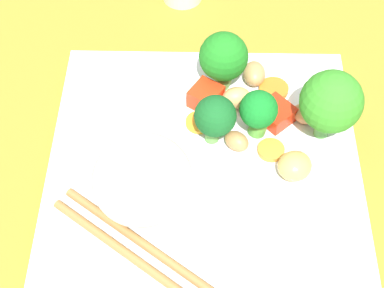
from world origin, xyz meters
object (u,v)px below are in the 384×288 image
Objects in this scene: square_plate at (201,166)px; broccoli_floret_2 at (255,111)px; rice_mound at (139,179)px; carrot_slice_1 at (253,109)px; chopstick_pair at (147,260)px.

square_plate is 5.33× the size of broccoli_floret_2.
rice_mound is 1.62× the size of broccoli_floret_2.
broccoli_floret_2 is (4.92, 3.67, 3.81)cm from square_plate.
square_plate is at bearing -128.33° from carrot_slice_1.
rice_mound is 6.80cm from chopstick_pair.
broccoli_floret_2 is at bearing 38.50° from rice_mound.
square_plate is 10.42× the size of carrot_slice_1.
carrot_slice_1 is 19.08cm from chopstick_pair.
carrot_slice_1 is at bearing 46.41° from rice_mound.
rice_mound is 0.49× the size of chopstick_pair.
broccoli_floret_2 is at bearing -91.73° from carrot_slice_1.
square_plate is 11.25cm from chopstick_pair.
carrot_slice_1 is (0.08, 2.66, -2.87)cm from broccoli_floret_2.
chopstick_pair is (1.02, -6.02, -2.98)cm from rice_mound.
rice_mound is (-5.19, -4.38, 4.00)cm from square_plate.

